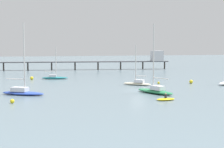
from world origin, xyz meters
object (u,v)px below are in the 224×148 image
object	(u,v)px
sailboat_cream	(137,83)
mooring_buoy_near	(12,101)
pier	(123,59)
sailboat_blue	(22,91)
sailboat_teal	(55,77)
mooring_buoy_inner	(32,78)
sailboat_green	(155,90)
dinghy_yellow	(166,99)
mooring_buoy_outer	(191,82)
mooring_buoy_far	(159,83)

from	to	relation	value
sailboat_cream	mooring_buoy_near	distance (m)	29.24
pier	sailboat_cream	distance (m)	45.37
pier	sailboat_blue	size ratio (longest dim) A/B	4.70
sailboat_teal	mooring_buoy_inner	world-z (taller)	sailboat_teal
sailboat_green	sailboat_blue	size ratio (longest dim) A/B	1.00
dinghy_yellow	mooring_buoy_outer	world-z (taller)	dinghy_yellow
sailboat_green	pier	bearing A→B (deg)	79.44
mooring_buoy_near	mooring_buoy_outer	size ratio (longest dim) A/B	0.78
sailboat_green	dinghy_yellow	bearing A→B (deg)	-99.28
pier	mooring_buoy_inner	bearing A→B (deg)	-138.36
dinghy_yellow	sailboat_green	bearing A→B (deg)	80.72
sailboat_blue	mooring_buoy_inner	distance (m)	24.77
dinghy_yellow	mooring_buoy_far	xyz separation A→B (m)	(7.17, 20.06, 0.05)
sailboat_green	sailboat_teal	size ratio (longest dim) A/B	1.50
sailboat_teal	mooring_buoy_far	size ratio (longest dim) A/B	15.61
sailboat_blue	mooring_buoy_far	bearing A→B (deg)	17.48
sailboat_green	sailboat_blue	xyz separation A→B (m)	(-22.33, 4.10, -0.00)
mooring_buoy_outer	mooring_buoy_near	bearing A→B (deg)	-156.58
mooring_buoy_outer	sailboat_teal	bearing A→B (deg)	148.75
sailboat_teal	mooring_buoy_far	xyz separation A→B (m)	(20.99, -16.24, -0.26)
sailboat_cream	pier	bearing A→B (deg)	77.70
sailboat_teal	mooring_buoy_near	distance (m)	34.24
sailboat_teal	mooring_buoy_near	bearing A→B (deg)	-104.63
sailboat_cream	sailboat_teal	bearing A→B (deg)	132.74
sailboat_green	sailboat_cream	xyz separation A→B (m)	(0.87, 12.13, -0.13)
pier	sailboat_teal	xyz separation A→B (m)	(-25.48, -27.09, -3.10)
pier	mooring_buoy_outer	world-z (taller)	pier
sailboat_blue	mooring_buoy_far	xyz separation A→B (m)	(28.35, 8.93, -0.43)
sailboat_cream	mooring_buoy_inner	bearing A→B (deg)	142.03
sailboat_blue	mooring_buoy_far	distance (m)	29.73
mooring_buoy_far	mooring_buoy_near	distance (m)	34.11
sailboat_teal	mooring_buoy_near	world-z (taller)	sailboat_teal
sailboat_green	mooring_buoy_inner	bearing A→B (deg)	125.43
mooring_buoy_inner	sailboat_blue	bearing A→B (deg)	-94.26
sailboat_green	mooring_buoy_near	bearing A→B (deg)	-170.73
mooring_buoy_inner	sailboat_green	bearing A→B (deg)	-54.57
mooring_buoy_near	mooring_buoy_inner	xyz separation A→B (m)	(3.12, 32.65, 0.09)
sailboat_green	mooring_buoy_far	bearing A→B (deg)	65.21
sailboat_blue	sailboat_cream	bearing A→B (deg)	19.09
sailboat_cream	mooring_buoy_far	xyz separation A→B (m)	(5.15, 0.90, -0.30)
sailboat_green	mooring_buoy_outer	world-z (taller)	sailboat_green
sailboat_blue	mooring_buoy_near	size ratio (longest dim) A/B	19.44
pier	sailboat_teal	distance (m)	37.32
sailboat_green	mooring_buoy_inner	xyz separation A→B (m)	(-20.49, 28.80, -0.28)
pier	mooring_buoy_outer	xyz separation A→B (m)	(2.77, -44.23, -3.23)
sailboat_cream	mooring_buoy_near	xyz separation A→B (m)	(-24.48, -15.99, -0.25)
pier	sailboat_cream	bearing A→B (deg)	-102.30
sailboat_green	sailboat_teal	bearing A→B (deg)	117.09
mooring_buoy_near	mooring_buoy_outer	xyz separation A→B (m)	(36.90, 15.98, 0.09)
sailboat_blue	mooring_buoy_inner	xyz separation A→B (m)	(1.84, 24.69, -0.28)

